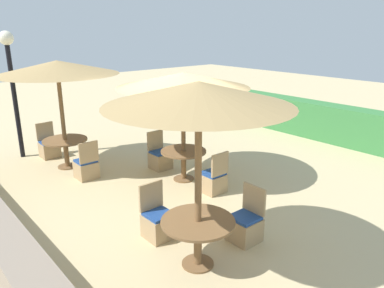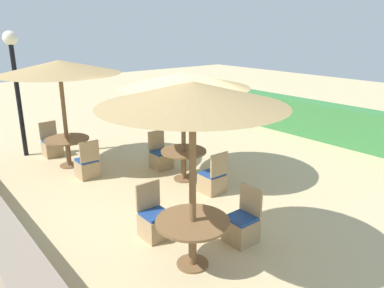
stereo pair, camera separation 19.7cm
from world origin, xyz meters
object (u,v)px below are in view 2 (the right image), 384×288
(lamp_post, at_px, (14,69))
(patio_chair_front_right_north, at_px, (242,227))
(patio_chair_center_east, at_px, (213,181))
(patio_chair_center_west, at_px, (161,158))
(parasol_center, at_px, (183,80))
(patio_chair_front_left_west, at_px, (52,147))
(round_table_front_right, at_px, (193,230))
(round_table_center, at_px, (184,157))
(patio_chair_front_left_east, at_px, (87,167))
(round_table_front_left, at_px, (67,144))
(parasol_front_right, at_px, (193,95))
(parasol_front_left, at_px, (59,67))
(patio_chair_front_right_west, at_px, (155,222))

(lamp_post, xyz_separation_m, patio_chair_front_right_north, (6.79, 1.48, -2.09))
(patio_chair_center_east, bearing_deg, patio_chair_center_west, 90.98)
(parasol_center, bearing_deg, patio_chair_front_left_west, -153.61)
(patio_chair_center_east, distance_m, round_table_front_right, 2.63)
(round_table_center, height_order, patio_chair_front_right_north, patio_chair_front_right_north)
(round_table_center, xyz_separation_m, round_table_front_right, (2.68, -1.91, 0.03))
(patio_chair_front_left_east, xyz_separation_m, patio_chair_front_left_west, (-2.07, -0.11, 0.00))
(parasol_center, xyz_separation_m, patio_chair_front_left_east, (-1.54, -1.68, -2.04))
(parasol_center, bearing_deg, round_table_front_left, -145.68)
(patio_chair_center_west, bearing_deg, lamp_post, -53.23)
(patio_chair_front_left_west, bearing_deg, patio_chair_center_east, 111.92)
(parasol_front_right, bearing_deg, patio_chair_center_east, 131.41)
(lamp_post, relative_size, patio_chair_front_right_north, 3.57)
(patio_chair_front_left_east, bearing_deg, round_table_front_left, 93.11)
(patio_chair_center_east, height_order, parasol_front_right, parasol_front_right)
(parasol_front_left, bearing_deg, patio_chair_center_west, 47.68)
(lamp_post, distance_m, parasol_center, 4.74)
(round_table_center, height_order, patio_chair_front_left_west, patio_chair_front_left_west)
(parasol_center, relative_size, patio_chair_front_right_north, 3.13)
(round_table_center, xyz_separation_m, patio_chair_center_west, (-0.95, 0.01, -0.29))
(lamp_post, height_order, parasol_front_left, lamp_post)
(lamp_post, xyz_separation_m, parasol_front_left, (1.57, 0.61, 0.14))
(patio_chair_front_right_west, bearing_deg, patio_chair_front_left_east, -93.89)
(round_table_front_right, height_order, round_table_front_left, round_table_front_right)
(parasol_center, xyz_separation_m, parasol_front_left, (-2.55, -1.74, 0.18))
(patio_chair_center_east, height_order, patio_chair_front_right_north, same)
(patio_chair_front_left_west, bearing_deg, patio_chair_front_right_north, 98.35)
(round_table_front_right, height_order, patio_chair_front_right_west, patio_chair_front_right_west)
(round_table_center, distance_m, patio_chair_front_left_west, 4.03)
(patio_chair_front_right_north, bearing_deg, parasol_front_right, 89.97)
(round_table_center, distance_m, parasol_front_right, 3.86)
(parasol_center, distance_m, patio_chair_center_west, 2.25)
(patio_chair_center_west, xyz_separation_m, patio_chair_front_left_east, (-0.58, -1.69, 0.00))
(round_table_center, distance_m, patio_chair_center_east, 0.99)
(patio_chair_center_west, relative_size, parasol_front_right, 0.34)
(parasol_center, relative_size, parasol_front_right, 1.06)
(round_table_center, bearing_deg, patio_chair_center_east, 2.68)
(patio_chair_center_west, height_order, patio_chair_front_left_west, same)
(patio_chair_center_east, bearing_deg, patio_chair_front_left_west, 111.92)
(patio_chair_front_right_west, bearing_deg, patio_chair_front_left_west, -91.21)
(patio_chair_center_west, bearing_deg, round_table_center, 89.30)
(round_table_front_right, distance_m, patio_chair_front_right_north, 1.10)
(lamp_post, relative_size, patio_chair_front_left_west, 3.57)
(parasol_center, distance_m, patio_chair_front_left_east, 3.06)
(patio_chair_center_east, distance_m, patio_chair_front_right_north, 1.95)
(patio_chair_front_right_north, distance_m, round_table_front_left, 5.30)
(patio_chair_front_right_north, bearing_deg, round_table_front_left, 9.47)
(round_table_center, xyz_separation_m, parasol_front_left, (-2.55, -1.74, 1.93))
(patio_chair_front_left_east, bearing_deg, lamp_post, 104.50)
(patio_chair_center_west, bearing_deg, round_table_front_right, 62.06)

